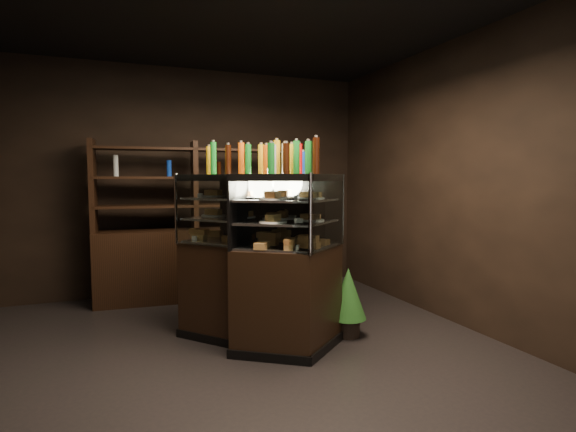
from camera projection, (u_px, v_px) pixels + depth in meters
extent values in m
plane|color=black|center=(228.00, 359.00, 3.84)|extent=(5.00, 5.00, 0.00)
cube|color=black|center=(183.00, 182.00, 6.04)|extent=(5.00, 0.02, 3.00)
cube|color=black|center=(412.00, 192.00, 1.39)|extent=(5.00, 0.02, 3.00)
cube|color=black|center=(465.00, 182.00, 4.61)|extent=(0.02, 5.00, 3.00)
cube|color=black|center=(287.00, 288.00, 4.42)|extent=(1.38, 1.57, 0.93)
cube|color=black|center=(287.00, 330.00, 4.46)|extent=(1.42, 1.62, 0.08)
cube|color=black|center=(287.00, 178.00, 4.33)|extent=(1.38, 1.57, 0.06)
cube|color=silver|center=(287.00, 241.00, 4.38)|extent=(1.30, 1.49, 0.02)
cube|color=silver|center=(287.00, 218.00, 4.37)|extent=(1.30, 1.49, 0.02)
cube|color=silver|center=(287.00, 198.00, 4.35)|extent=(1.30, 1.49, 0.02)
cube|color=white|center=(324.00, 209.00, 4.28)|extent=(0.80, 1.18, 0.65)
cylinder|color=silver|center=(333.00, 205.00, 4.97)|extent=(0.03, 0.03, 0.67)
cylinder|color=silver|center=(310.00, 215.00, 3.59)|extent=(0.03, 0.03, 0.67)
cube|color=black|center=(259.00, 291.00, 4.30)|extent=(1.46, 1.54, 0.93)
cube|color=black|center=(260.00, 334.00, 4.34)|extent=(1.50, 1.58, 0.08)
cube|color=black|center=(259.00, 178.00, 4.21)|extent=(1.46, 1.54, 0.06)
cube|color=silver|center=(259.00, 242.00, 4.26)|extent=(1.38, 1.46, 0.02)
cube|color=silver|center=(259.00, 220.00, 4.25)|extent=(1.38, 1.46, 0.02)
cube|color=silver|center=(259.00, 199.00, 4.23)|extent=(1.38, 1.46, 0.02)
cube|color=white|center=(237.00, 212.00, 3.92)|extent=(0.93, 1.08, 0.65)
cylinder|color=silver|center=(310.00, 215.00, 3.59)|extent=(0.03, 0.03, 0.67)
cylinder|color=silver|center=(176.00, 209.00, 4.26)|extent=(0.03, 0.03, 0.67)
cube|color=#B47F40|center=(276.00, 246.00, 3.80)|extent=(0.18, 0.20, 0.06)
cube|color=#B47F40|center=(286.00, 239.00, 4.18)|extent=(0.18, 0.20, 0.06)
cube|color=#B47F40|center=(295.00, 234.00, 4.57)|extent=(0.18, 0.20, 0.06)
cube|color=#B47F40|center=(303.00, 230.00, 4.95)|extent=(0.18, 0.20, 0.06)
cylinder|color=white|center=(273.00, 222.00, 3.84)|extent=(0.24, 0.24, 0.02)
cube|color=#B47F40|center=(273.00, 218.00, 3.84)|extent=(0.16, 0.19, 0.05)
cylinder|color=white|center=(283.00, 218.00, 4.19)|extent=(0.24, 0.24, 0.02)
cube|color=#B47F40|center=(283.00, 215.00, 4.19)|extent=(0.16, 0.19, 0.05)
cylinder|color=white|center=(291.00, 215.00, 4.54)|extent=(0.24, 0.24, 0.02)
cube|color=#B47F40|center=(291.00, 212.00, 4.54)|extent=(0.16, 0.19, 0.05)
cylinder|color=white|center=(298.00, 213.00, 4.89)|extent=(0.24, 0.24, 0.02)
cube|color=#B47F40|center=(298.00, 209.00, 4.88)|extent=(0.16, 0.19, 0.05)
cylinder|color=white|center=(273.00, 199.00, 3.83)|extent=(0.24, 0.24, 0.02)
cube|color=#B47F40|center=(273.00, 195.00, 3.82)|extent=(0.16, 0.19, 0.05)
cylinder|color=white|center=(283.00, 197.00, 4.17)|extent=(0.24, 0.24, 0.02)
cube|color=#B47F40|center=(283.00, 194.00, 4.17)|extent=(0.16, 0.19, 0.05)
cylinder|color=white|center=(291.00, 196.00, 4.52)|extent=(0.24, 0.24, 0.02)
cube|color=#B47F40|center=(291.00, 192.00, 4.52)|extent=(0.16, 0.19, 0.05)
cylinder|color=white|center=(298.00, 195.00, 4.87)|extent=(0.24, 0.24, 0.02)
cube|color=#B47F40|center=(298.00, 191.00, 4.87)|extent=(0.16, 0.19, 0.05)
cube|color=#B47F40|center=(207.00, 235.00, 4.51)|extent=(0.19, 0.20, 0.06)
cube|color=#B47F40|center=(240.00, 237.00, 4.32)|extent=(0.19, 0.20, 0.06)
cube|color=#B47F40|center=(275.00, 240.00, 4.14)|extent=(0.19, 0.20, 0.06)
cube|color=#B47F40|center=(314.00, 243.00, 3.95)|extent=(0.19, 0.20, 0.06)
cylinder|color=white|center=(214.00, 215.00, 4.50)|extent=(0.24, 0.24, 0.02)
cube|color=#B47F40|center=(214.00, 212.00, 4.50)|extent=(0.17, 0.18, 0.05)
cylinder|color=white|center=(243.00, 217.00, 4.33)|extent=(0.24, 0.24, 0.02)
cube|color=#B47F40|center=(243.00, 213.00, 4.33)|extent=(0.17, 0.18, 0.05)
cylinder|color=white|center=(275.00, 219.00, 4.16)|extent=(0.24, 0.24, 0.02)
cube|color=#B47F40|center=(275.00, 215.00, 4.16)|extent=(0.17, 0.18, 0.05)
cylinder|color=white|center=(310.00, 220.00, 3.99)|extent=(0.24, 0.24, 0.02)
cube|color=#B47F40|center=(310.00, 216.00, 3.99)|extent=(0.17, 0.18, 0.05)
cylinder|color=white|center=(213.00, 196.00, 4.48)|extent=(0.24, 0.24, 0.02)
cube|color=#B47F40|center=(213.00, 193.00, 4.48)|extent=(0.17, 0.18, 0.05)
cylinder|color=white|center=(243.00, 197.00, 4.31)|extent=(0.24, 0.24, 0.02)
cube|color=#B47F40|center=(243.00, 193.00, 4.31)|extent=(0.17, 0.18, 0.05)
cylinder|color=white|center=(275.00, 197.00, 4.14)|extent=(0.24, 0.24, 0.02)
cube|color=#B47F40|center=(275.00, 194.00, 4.14)|extent=(0.17, 0.18, 0.05)
cylinder|color=white|center=(310.00, 198.00, 3.97)|extent=(0.24, 0.24, 0.02)
cube|color=#B47F40|center=(310.00, 194.00, 3.97)|extent=(0.17, 0.18, 0.05)
cylinder|color=#0F38B2|center=(271.00, 157.00, 3.74)|extent=(0.06, 0.06, 0.28)
cylinder|color=silver|center=(271.00, 139.00, 3.73)|extent=(0.03, 0.03, 0.02)
cylinder|color=yellow|center=(275.00, 158.00, 3.86)|extent=(0.06, 0.06, 0.28)
cylinder|color=silver|center=(275.00, 140.00, 3.85)|extent=(0.03, 0.03, 0.02)
cylinder|color=#147223|center=(278.00, 158.00, 3.97)|extent=(0.06, 0.06, 0.28)
cylinder|color=silver|center=(278.00, 141.00, 3.96)|extent=(0.03, 0.03, 0.02)
cylinder|color=#B20C0A|center=(281.00, 159.00, 4.09)|extent=(0.06, 0.06, 0.28)
cylinder|color=silver|center=(281.00, 142.00, 4.08)|extent=(0.03, 0.03, 0.02)
cylinder|color=silver|center=(284.00, 159.00, 4.20)|extent=(0.06, 0.06, 0.28)
cylinder|color=silver|center=(284.00, 143.00, 4.19)|extent=(0.03, 0.03, 0.02)
cylinder|color=#D8590A|center=(287.00, 160.00, 4.32)|extent=(0.06, 0.06, 0.28)
cylinder|color=silver|center=(287.00, 144.00, 4.31)|extent=(0.03, 0.03, 0.02)
cylinder|color=black|center=(290.00, 160.00, 4.43)|extent=(0.06, 0.06, 0.28)
cylinder|color=silver|center=(290.00, 145.00, 4.42)|extent=(0.03, 0.03, 0.02)
cylinder|color=#0F38B2|center=(293.00, 161.00, 4.55)|extent=(0.06, 0.06, 0.28)
cylinder|color=silver|center=(293.00, 146.00, 4.54)|extent=(0.03, 0.03, 0.02)
cylinder|color=yellow|center=(295.00, 161.00, 4.67)|extent=(0.06, 0.06, 0.28)
cylinder|color=silver|center=(295.00, 147.00, 4.65)|extent=(0.03, 0.03, 0.02)
cylinder|color=#147223|center=(297.00, 162.00, 4.78)|extent=(0.06, 0.06, 0.28)
cylinder|color=silver|center=(297.00, 148.00, 4.77)|extent=(0.03, 0.03, 0.02)
cylinder|color=#B20C0A|center=(300.00, 162.00, 4.90)|extent=(0.06, 0.06, 0.28)
cylinder|color=silver|center=(300.00, 148.00, 4.88)|extent=(0.03, 0.03, 0.02)
cylinder|color=#0F38B2|center=(208.00, 161.00, 4.48)|extent=(0.06, 0.06, 0.28)
cylinder|color=silver|center=(208.00, 146.00, 4.47)|extent=(0.03, 0.03, 0.02)
cylinder|color=yellow|center=(218.00, 160.00, 4.42)|extent=(0.06, 0.06, 0.28)
cylinder|color=silver|center=(218.00, 145.00, 4.41)|extent=(0.03, 0.03, 0.02)
cylinder|color=#147223|center=(228.00, 160.00, 4.37)|extent=(0.06, 0.06, 0.28)
cylinder|color=silver|center=(227.00, 145.00, 4.35)|extent=(0.03, 0.03, 0.02)
cylinder|color=#B20C0A|center=(238.00, 160.00, 4.31)|extent=(0.06, 0.06, 0.28)
cylinder|color=silver|center=(238.00, 144.00, 4.30)|extent=(0.03, 0.03, 0.02)
cylinder|color=silver|center=(248.00, 160.00, 4.25)|extent=(0.06, 0.06, 0.28)
cylinder|color=silver|center=(248.00, 144.00, 4.24)|extent=(0.03, 0.03, 0.02)
cylinder|color=#D8590A|center=(259.00, 159.00, 4.20)|extent=(0.06, 0.06, 0.28)
cylinder|color=silver|center=(259.00, 143.00, 4.19)|extent=(0.03, 0.03, 0.02)
cylinder|color=black|center=(270.00, 159.00, 4.14)|extent=(0.06, 0.06, 0.28)
cylinder|color=silver|center=(270.00, 143.00, 4.13)|extent=(0.03, 0.03, 0.02)
cylinder|color=#0F38B2|center=(281.00, 159.00, 4.09)|extent=(0.06, 0.06, 0.28)
cylinder|color=silver|center=(281.00, 142.00, 4.07)|extent=(0.03, 0.03, 0.02)
cylinder|color=yellow|center=(292.00, 159.00, 4.03)|extent=(0.06, 0.06, 0.28)
cylinder|color=silver|center=(292.00, 142.00, 4.02)|extent=(0.03, 0.03, 0.02)
cylinder|color=#147223|center=(304.00, 158.00, 3.97)|extent=(0.06, 0.06, 0.28)
cylinder|color=silver|center=(304.00, 141.00, 3.96)|extent=(0.03, 0.03, 0.02)
cylinder|color=#B20C0A|center=(316.00, 158.00, 3.92)|extent=(0.06, 0.06, 0.28)
cylinder|color=silver|center=(317.00, 141.00, 3.90)|extent=(0.03, 0.03, 0.02)
cylinder|color=black|center=(348.00, 327.00, 4.39)|extent=(0.24, 0.24, 0.18)
cone|color=#1C6324|center=(348.00, 293.00, 4.36)|extent=(0.36, 0.36, 0.50)
cone|color=#1C6324|center=(348.00, 276.00, 4.35)|extent=(0.28, 0.28, 0.35)
cube|color=black|center=(196.00, 264.00, 5.73)|extent=(2.45, 0.57, 0.90)
cube|color=black|center=(93.00, 186.00, 5.30)|extent=(0.08, 0.38, 1.10)
cube|color=black|center=(195.00, 186.00, 5.65)|extent=(0.08, 0.38, 1.10)
cube|color=black|center=(284.00, 185.00, 6.01)|extent=(0.08, 0.38, 1.10)
cube|color=black|center=(195.00, 205.00, 5.67)|extent=(2.40, 0.52, 0.03)
cube|color=black|center=(195.00, 178.00, 5.64)|extent=(2.40, 0.52, 0.03)
cube|color=black|center=(194.00, 150.00, 5.61)|extent=(2.40, 0.52, 0.03)
cylinder|color=#0F38B2|center=(117.00, 197.00, 5.38)|extent=(0.06, 0.06, 0.22)
cylinder|color=yellow|center=(170.00, 196.00, 5.57)|extent=(0.06, 0.06, 0.22)
cylinder|color=#147223|center=(219.00, 195.00, 5.75)|extent=(0.06, 0.06, 0.22)
cylinder|color=#B20C0A|center=(266.00, 195.00, 5.94)|extent=(0.06, 0.06, 0.22)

